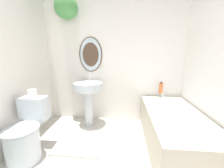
# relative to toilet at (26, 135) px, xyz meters

# --- Properties ---
(wall_back) EXTENTS (2.69, 0.39, 2.40)m
(wall_back) POSITION_rel_toilet_xyz_m (0.90, 1.17, 1.02)
(wall_back) COLOR silver
(wall_back) RESTS_ON ground_plane
(toilet) EXTENTS (0.41, 0.58, 0.74)m
(toilet) POSITION_rel_toilet_xyz_m (0.00, 0.00, 0.00)
(toilet) COLOR silver
(toilet) RESTS_ON ground_plane
(pedestal_sink) EXTENTS (0.51, 0.51, 0.91)m
(pedestal_sink) POSITION_rel_toilet_xyz_m (0.58, 0.87, 0.32)
(pedestal_sink) COLOR silver
(pedestal_sink) RESTS_ON ground_plane
(bathtub) EXTENTS (0.73, 1.51, 0.60)m
(bathtub) POSITION_rel_toilet_xyz_m (1.92, 0.36, -0.03)
(bathtub) COLOR #B2A893
(bathtub) RESTS_ON ground_plane
(shampoo_bottle) EXTENTS (0.07, 0.07, 0.22)m
(shampoo_bottle) POSITION_rel_toilet_xyz_m (1.89, 1.05, 0.39)
(shampoo_bottle) COLOR #DB6633
(shampoo_bottle) RESTS_ON bathtub
(bath_mat) EXTENTS (0.68, 0.39, 0.02)m
(bath_mat) POSITION_rel_toilet_xyz_m (0.58, 0.22, -0.30)
(bath_mat) COLOR #B7A88E
(bath_mat) RESTS_ON ground_plane
(toilet_paper_roll) EXTENTS (0.11, 0.11, 0.10)m
(toilet_paper_roll) POSITION_rel_toilet_xyz_m (0.00, 0.21, 0.49)
(toilet_paper_roll) COLOR white
(toilet_paper_roll) RESTS_ON toilet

